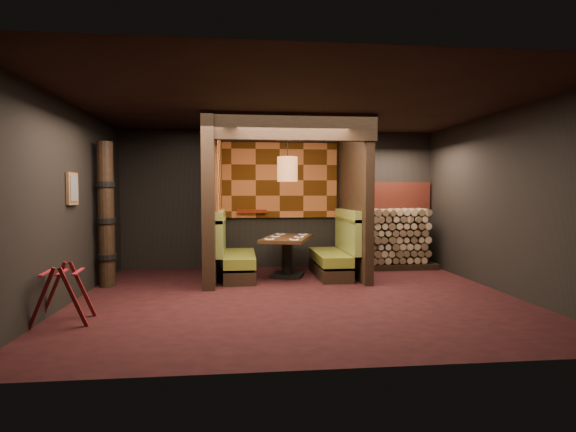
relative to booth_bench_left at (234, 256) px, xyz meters
The scene contains 23 objects.
floor 1.95m from the booth_bench_left, 59.77° to the right, with size 6.50×5.50×0.02m, color black.
ceiling 3.11m from the booth_bench_left, 59.77° to the right, with size 6.50×5.50×0.02m, color black.
wall_back 1.79m from the booth_bench_left, 49.10° to the left, with size 6.50×0.02×2.85m, color black.
wall_front 4.63m from the booth_bench_left, 77.70° to the right, with size 6.50×0.02×2.85m, color black.
wall_left 3.01m from the booth_bench_left, 144.33° to the right, with size 0.02×5.50×2.85m, color black.
wall_right 4.65m from the booth_bench_left, 21.35° to the right, with size 0.02×5.50×2.85m, color black.
partition_left 1.10m from the booth_bench_left, behind, with size 0.20×2.20×2.85m, color black.
partition_right 2.48m from the booth_bench_left, ahead, with size 0.15×2.10×2.85m, color black.
header_beam 2.60m from the booth_bench_left, 45.41° to the right, with size 2.85×0.18×0.44m, color black.
tapa_back_panel 2.00m from the booth_bench_left, 48.54° to the left, with size 2.40×0.06×1.55m, color #A45529.
tapa_side_panel 1.48m from the booth_bench_left, 146.90° to the left, with size 0.04×1.85×1.45m, color #A45529.
lacquer_shelf 1.32m from the booth_bench_left, 70.12° to the left, with size 0.60×0.12×0.07m, color #631B0C.
booth_bench_left is the anchor object (origin of this frame).
booth_bench_right 1.89m from the booth_bench_left, ahead, with size 0.68×1.60×1.14m.
dining_table 0.99m from the booth_bench_left, ahead, with size 1.15×1.58×0.75m.
place_settings 1.04m from the booth_bench_left, ahead, with size 0.89×1.24×0.03m.
pendant_lamp 1.87m from the booth_bench_left, ahead, with size 0.37×0.37×1.08m.
framed_picture 3.00m from the booth_bench_left, 145.49° to the right, with size 0.05×0.36×0.46m.
luggage_rack 3.32m from the booth_bench_left, 127.24° to the right, with size 0.73×0.55×0.75m.
totem_column 2.30m from the booth_bench_left, 165.25° to the right, with size 0.31×0.31×2.40m.
firewood_stack 3.33m from the booth_bench_left, 12.17° to the left, with size 1.73×0.70×1.22m.
mosaic_header 3.58m from the booth_bench_left, 17.60° to the left, with size 1.83×0.10×0.56m, color maroon.
bay_front_post 2.58m from the booth_bench_left, ahead, with size 0.08×0.08×2.85m, color black.
Camera 1 is at (-0.85, -6.59, 1.57)m, focal length 28.00 mm.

